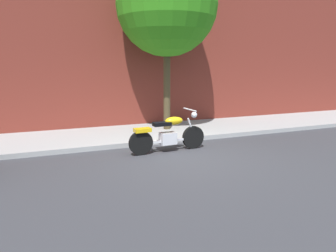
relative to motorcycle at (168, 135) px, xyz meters
The scene contains 5 objects.
ground_plane 0.78m from the motorcycle, 65.78° to the right, with size 60.00×60.00×0.00m, color #38383D.
sidewalk 2.20m from the motorcycle, 83.29° to the left, with size 24.14×2.71×0.14m, color #A2A2A2.
building_facade 5.38m from the motorcycle, 86.15° to the left, with size 24.14×0.50×8.66m, color maroon.
motorcycle is the anchor object (origin of this frame).
street_tree 4.49m from the motorcycle, 69.34° to the left, with size 3.33×3.33×5.94m.
Camera 1 is at (-3.20, -6.93, 2.31)m, focal length 32.33 mm.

